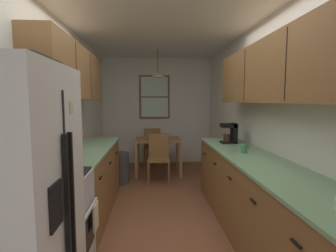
% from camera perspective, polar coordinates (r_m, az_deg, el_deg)
% --- Properties ---
extents(ground_plane, '(12.00, 12.00, 0.00)m').
position_cam_1_polar(ground_plane, '(3.99, -1.48, -16.84)').
color(ground_plane, brown).
extents(wall_left, '(0.10, 9.00, 2.55)m').
position_cam_1_polar(wall_left, '(3.88, -21.88, 1.54)').
color(wall_left, white).
rests_on(wall_left, ground).
extents(wall_right, '(0.10, 9.00, 2.55)m').
position_cam_1_polar(wall_right, '(3.98, 18.28, 1.76)').
color(wall_right, white).
rests_on(wall_right, ground).
extents(wall_back, '(4.40, 0.10, 2.55)m').
position_cam_1_polar(wall_back, '(6.34, -2.49, 3.39)').
color(wall_back, white).
rests_on(wall_back, ground).
extents(ceiling_slab, '(4.40, 9.00, 0.08)m').
position_cam_1_polar(ceiling_slab, '(3.83, -1.59, 21.77)').
color(ceiling_slab, white).
extents(refrigerator, '(0.73, 0.74, 1.72)m').
position_cam_1_polar(refrigerator, '(1.73, -32.95, -18.00)').
color(refrigerator, white).
rests_on(refrigerator, ground).
extents(stove_range, '(0.66, 0.64, 1.10)m').
position_cam_1_polar(stove_range, '(2.48, -24.95, -20.01)').
color(stove_range, silver).
rests_on(stove_range, ground).
extents(microwave_over_range, '(0.39, 0.58, 0.34)m').
position_cam_1_polar(microwave_over_range, '(2.30, -28.90, 9.05)').
color(microwave_over_range, black).
extents(counter_left, '(0.64, 2.02, 0.90)m').
position_cam_1_polar(counter_left, '(3.68, -17.42, -11.61)').
color(counter_left, brown).
rests_on(counter_left, ground).
extents(upper_cabinets_left, '(0.33, 2.10, 0.66)m').
position_cam_1_polar(upper_cabinets_left, '(3.52, -20.57, 10.90)').
color(upper_cabinets_left, brown).
extents(counter_right, '(0.64, 3.21, 0.90)m').
position_cam_1_polar(counter_right, '(3.08, 19.00, -15.10)').
color(counter_right, brown).
rests_on(counter_right, ground).
extents(upper_cabinets_right, '(0.33, 2.89, 0.65)m').
position_cam_1_polar(upper_cabinets_right, '(2.91, 22.87, 11.14)').
color(upper_cabinets_right, brown).
extents(dining_table, '(0.92, 0.75, 0.73)m').
position_cam_1_polar(dining_table, '(5.38, -2.20, -4.12)').
color(dining_table, olive).
rests_on(dining_table, ground).
extents(dining_chair_near, '(0.42, 0.42, 0.90)m').
position_cam_1_polar(dining_chair_near, '(4.83, -2.04, -6.60)').
color(dining_chair_near, brown).
rests_on(dining_chair_near, ground).
extents(dining_chair_far, '(0.45, 0.45, 0.90)m').
position_cam_1_polar(dining_chair_far, '(5.98, -3.36, -4.23)').
color(dining_chair_far, brown).
rests_on(dining_chair_far, ground).
extents(pendant_light, '(0.33, 0.33, 0.56)m').
position_cam_1_polar(pendant_light, '(5.33, -2.26, 11.20)').
color(pendant_light, black).
extents(back_window, '(0.72, 0.05, 1.03)m').
position_cam_1_polar(back_window, '(6.26, -2.98, 6.41)').
color(back_window, brown).
extents(trash_bin, '(0.30, 0.30, 0.57)m').
position_cam_1_polar(trash_bin, '(4.93, -10.26, -9.00)').
color(trash_bin, '#3F3F42').
rests_on(trash_bin, ground).
extents(storage_canister, '(0.10, 0.10, 0.16)m').
position_cam_1_polar(storage_canister, '(2.79, -21.70, -6.09)').
color(storage_canister, red).
rests_on(storage_canister, counter_left).
extents(dish_towel, '(0.02, 0.16, 0.24)m').
position_cam_1_polar(dish_towel, '(2.52, -15.62, -18.64)').
color(dish_towel, beige).
extents(coffee_maker, '(0.22, 0.18, 0.29)m').
position_cam_1_polar(coffee_maker, '(3.91, 13.59, -1.45)').
color(coffee_maker, black).
rests_on(coffee_maker, counter_right).
extents(mug_by_coffeemaker, '(0.11, 0.08, 0.11)m').
position_cam_1_polar(mug_by_coffeemaker, '(3.24, 16.35, -4.74)').
color(mug_by_coffeemaker, '#3F7F4C').
rests_on(mug_by_coffeemaker, counter_right).
extents(table_serving_bowl, '(0.17, 0.17, 0.06)m').
position_cam_1_polar(table_serving_bowl, '(5.30, -1.03, -2.65)').
color(table_serving_bowl, '#4C7299').
rests_on(table_serving_bowl, dining_table).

